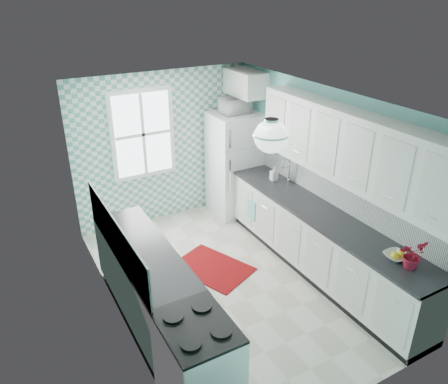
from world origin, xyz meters
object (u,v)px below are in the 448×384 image
fridge (234,164)px  stove (198,363)px  sink (278,186)px  microwave (235,106)px  ceiling_light (271,136)px  fruit_bowl (396,256)px  potted_plant (412,255)px

fridge → stove: (-2.31, -3.27, -0.39)m
sink → microwave: 1.52m
sink → stove: bearing=-135.5°
ceiling_light → stove: size_ratio=0.37×
sink → microwave: microwave is taller
stove → fruit_bowl: size_ratio=3.73×
ceiling_light → potted_plant: size_ratio=1.13×
sink → microwave: size_ratio=1.16×
microwave → fruit_bowl: bearing=93.0°
ceiling_light → potted_plant: (1.20, -0.99, -1.23)m
fridge → potted_plant: fridge is taller
fridge → stove: size_ratio=1.88×
stove → sink: sink is taller
ceiling_light → fridge: (1.11, 2.58, -1.43)m
potted_plant → stove: bearing=172.9°
sink → potted_plant: bearing=-86.9°
fridge → potted_plant: bearing=-86.2°
ceiling_light → fridge: ceiling_light is taller
ceiling_light → stove: 2.29m
ceiling_light → microwave: bearing=66.7°
fruit_bowl → potted_plant: size_ratio=0.82×
fridge → microwave: bearing=55.9°
ceiling_light → sink: ceiling_light is taller
stove → potted_plant: potted_plant is taller
ceiling_light → sink: size_ratio=0.64×
stove → fridge: bearing=53.0°
ceiling_light → fruit_bowl: size_ratio=1.38×
potted_plant → fridge: bearing=91.4°
stove → sink: size_ratio=1.75×
stove → potted_plant: bearing=-8.9°
sink → microwave: bearing=97.8°
ceiling_light → stove: bearing=-150.1°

